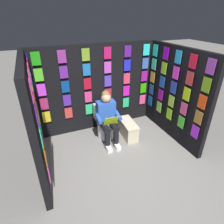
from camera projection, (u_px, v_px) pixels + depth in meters
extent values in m
plane|color=gray|center=(136.00, 180.00, 3.38)|extent=(30.00, 30.00, 0.00)
cube|color=black|center=(97.00, 89.00, 4.54)|extent=(2.95, 0.10, 2.06)
cube|color=yellow|center=(47.00, 117.00, 4.26)|extent=(0.17, 0.01, 0.26)
cube|color=#D03936|center=(69.00, 113.00, 4.43)|extent=(0.17, 0.01, 0.26)
cube|color=#30CC78|center=(89.00, 109.00, 4.60)|extent=(0.17, 0.01, 0.26)
cube|color=#81CF38|center=(108.00, 106.00, 4.77)|extent=(0.17, 0.01, 0.26)
cube|color=#28C577|center=(126.00, 103.00, 4.94)|extent=(0.17, 0.01, 0.26)
cube|color=#EF4387|center=(142.00, 99.00, 5.11)|extent=(0.17, 0.01, 0.26)
cube|color=#AB275D|center=(44.00, 104.00, 4.11)|extent=(0.17, 0.01, 0.26)
cube|color=#5025A0|center=(67.00, 100.00, 4.28)|extent=(0.17, 0.01, 0.26)
cube|color=#E53983|center=(88.00, 97.00, 4.45)|extent=(0.17, 0.01, 0.26)
cube|color=red|center=(108.00, 94.00, 4.62)|extent=(0.17, 0.01, 0.26)
cube|color=#D41BC2|center=(126.00, 91.00, 4.79)|extent=(0.17, 0.01, 0.26)
cube|color=#32AD0D|center=(143.00, 88.00, 4.96)|extent=(0.17, 0.01, 0.26)
cube|color=#D53AEA|center=(42.00, 90.00, 3.96)|extent=(0.17, 0.01, 0.26)
cube|color=navy|center=(65.00, 87.00, 4.13)|extent=(0.17, 0.01, 0.26)
cube|color=red|center=(88.00, 84.00, 4.30)|extent=(0.17, 0.01, 0.26)
cube|color=#5237C8|center=(108.00, 81.00, 4.47)|extent=(0.17, 0.01, 0.26)
cube|color=#F13962|center=(127.00, 79.00, 4.64)|extent=(0.17, 0.01, 0.26)
cube|color=#941894|center=(144.00, 76.00, 4.81)|extent=(0.17, 0.01, 0.26)
cube|color=#52C42A|center=(39.00, 75.00, 3.80)|extent=(0.17, 0.01, 0.26)
cube|color=#652396|center=(64.00, 72.00, 3.98)|extent=(0.17, 0.01, 0.26)
cube|color=blue|center=(87.00, 70.00, 4.15)|extent=(0.17, 0.01, 0.26)
cube|color=#C244C3|center=(108.00, 67.00, 4.32)|extent=(0.17, 0.01, 0.26)
cube|color=#2424E6|center=(127.00, 65.00, 4.49)|extent=(0.17, 0.01, 0.26)
cube|color=#3E5EB8|center=(145.00, 63.00, 4.66)|extent=(0.17, 0.01, 0.26)
cube|color=#209915|center=(36.00, 59.00, 3.65)|extent=(0.17, 0.01, 0.26)
cube|color=#892D8D|center=(62.00, 57.00, 3.82)|extent=(0.17, 0.01, 0.26)
cube|color=olive|center=(86.00, 55.00, 3.99)|extent=(0.17, 0.01, 0.26)
cube|color=#BE155C|center=(108.00, 53.00, 4.17)|extent=(0.17, 0.01, 0.26)
cube|color=#551A92|center=(128.00, 51.00, 4.34)|extent=(0.17, 0.01, 0.26)
cube|color=#2EDFDC|center=(146.00, 50.00, 4.51)|extent=(0.17, 0.01, 0.26)
cube|color=black|center=(175.00, 95.00, 4.20)|extent=(0.10, 1.97, 2.06)
cube|color=#0B55B1|center=(150.00, 101.00, 5.04)|extent=(0.01, 0.17, 0.26)
cube|color=#86D64A|center=(159.00, 107.00, 4.72)|extent=(0.01, 0.17, 0.26)
cube|color=#88DF1F|center=(169.00, 114.00, 4.39)|extent=(0.01, 0.17, 0.26)
cube|color=green|center=(181.00, 122.00, 4.07)|extent=(0.01, 0.17, 0.26)
cube|color=#A524EB|center=(195.00, 132.00, 3.74)|extent=(0.01, 0.17, 0.26)
cube|color=#2545A5|center=(151.00, 89.00, 4.89)|extent=(0.01, 0.17, 0.26)
cube|color=purple|center=(160.00, 95.00, 4.57)|extent=(0.01, 0.17, 0.26)
cube|color=#A3DB43|center=(171.00, 101.00, 4.24)|extent=(0.01, 0.17, 0.26)
cube|color=#E0468E|center=(184.00, 109.00, 3.91)|extent=(0.01, 0.17, 0.26)
cube|color=#A9722E|center=(198.00, 117.00, 3.59)|extent=(0.01, 0.17, 0.26)
cube|color=gold|center=(152.00, 77.00, 4.74)|extent=(0.01, 0.17, 0.26)
cube|color=blue|center=(162.00, 82.00, 4.41)|extent=(0.01, 0.17, 0.26)
cube|color=#2347B4|center=(173.00, 88.00, 4.09)|extent=(0.01, 0.17, 0.26)
cube|color=#BFEC18|center=(186.00, 94.00, 3.76)|extent=(0.01, 0.17, 0.26)
cube|color=#F14513|center=(202.00, 102.00, 3.44)|extent=(0.01, 0.17, 0.26)
cube|color=#46EDA1|center=(154.00, 64.00, 4.59)|extent=(0.01, 0.17, 0.26)
cube|color=#9CDF2C|center=(164.00, 68.00, 4.26)|extent=(0.01, 0.17, 0.26)
cube|color=#E738D6|center=(176.00, 73.00, 3.94)|extent=(0.01, 0.17, 0.26)
cube|color=#BA333A|center=(190.00, 78.00, 3.61)|extent=(0.01, 0.17, 0.26)
cube|color=#68971B|center=(206.00, 85.00, 3.29)|extent=(0.01, 0.17, 0.26)
cube|color=#27D8CD|center=(155.00, 50.00, 4.44)|extent=(0.01, 0.17, 0.26)
cube|color=#9B0FCD|center=(166.00, 53.00, 4.11)|extent=(0.01, 0.17, 0.26)
cube|color=#289DDD|center=(178.00, 57.00, 3.79)|extent=(0.01, 0.17, 0.26)
cube|color=red|center=(193.00, 61.00, 3.46)|extent=(0.01, 0.17, 0.26)
cube|color=purple|center=(211.00, 66.00, 3.13)|extent=(0.01, 0.17, 0.26)
cube|color=black|center=(34.00, 121.00, 3.19)|extent=(0.10, 1.97, 2.06)
cube|color=#EF45B0|center=(49.00, 173.00, 2.78)|extent=(0.01, 0.17, 0.26)
cube|color=#EA4689|center=(46.00, 156.00, 3.11)|extent=(0.01, 0.17, 0.26)
cube|color=red|center=(44.00, 142.00, 3.44)|extent=(0.01, 0.17, 0.26)
cube|color=blue|center=(42.00, 131.00, 3.76)|extent=(0.01, 0.17, 0.26)
cube|color=#58940D|center=(40.00, 122.00, 4.09)|extent=(0.01, 0.17, 0.26)
cube|color=#AB6B10|center=(45.00, 156.00, 2.63)|extent=(0.01, 0.17, 0.26)
cube|color=#353DA9|center=(43.00, 140.00, 2.96)|extent=(0.01, 0.17, 0.26)
cube|color=#1882D3|center=(40.00, 127.00, 3.28)|extent=(0.01, 0.17, 0.26)
cube|color=gold|center=(39.00, 117.00, 3.61)|extent=(0.01, 0.17, 0.26)
cube|color=#21EFE5|center=(37.00, 108.00, 3.94)|extent=(0.01, 0.17, 0.26)
cube|color=#2CE47A|center=(41.00, 137.00, 2.48)|extent=(0.01, 0.17, 0.26)
cube|color=#98CD1F|center=(39.00, 122.00, 2.81)|extent=(0.01, 0.17, 0.26)
cube|color=#EAE849|center=(37.00, 111.00, 3.13)|extent=(0.01, 0.17, 0.26)
cube|color=#99093A|center=(36.00, 101.00, 3.46)|extent=(0.01, 0.17, 0.26)
cube|color=maroon|center=(34.00, 94.00, 3.78)|extent=(0.01, 0.17, 0.26)
cube|color=#5B15A7|center=(36.00, 115.00, 2.33)|extent=(0.01, 0.17, 0.26)
cube|color=#D24A2B|center=(35.00, 102.00, 2.66)|extent=(0.01, 0.17, 0.26)
cube|color=#E4A24F|center=(33.00, 93.00, 2.98)|extent=(0.01, 0.17, 0.26)
cube|color=teal|center=(32.00, 85.00, 3.31)|extent=(0.01, 0.17, 0.26)
cube|color=#11ADCB|center=(31.00, 78.00, 3.63)|extent=(0.01, 0.17, 0.26)
cube|color=#C02E8C|center=(31.00, 91.00, 2.18)|extent=(0.01, 0.17, 0.26)
cube|color=#D73A8F|center=(30.00, 80.00, 2.50)|extent=(0.01, 0.17, 0.26)
cube|color=#EF3E67|center=(29.00, 72.00, 2.83)|extent=(0.01, 0.17, 0.26)
cube|color=maroon|center=(28.00, 66.00, 3.16)|extent=(0.01, 0.17, 0.26)
cube|color=#1B119F|center=(28.00, 61.00, 3.48)|extent=(0.01, 0.17, 0.26)
cylinder|color=white|center=(106.00, 130.00, 4.46)|extent=(0.38, 0.38, 0.40)
cylinder|color=white|center=(106.00, 122.00, 4.36)|extent=(0.41, 0.41, 0.02)
cube|color=white|center=(102.00, 111.00, 4.50)|extent=(0.39, 0.20, 0.36)
cylinder|color=white|center=(103.00, 112.00, 4.42)|extent=(0.39, 0.09, 0.39)
cube|color=blue|center=(106.00, 112.00, 4.21)|extent=(0.41, 0.24, 0.52)
sphere|color=tan|center=(106.00, 98.00, 4.02)|extent=(0.21, 0.21, 0.21)
sphere|color=olive|center=(106.00, 94.00, 4.01)|extent=(0.17, 0.17, 0.17)
cylinder|color=black|center=(113.00, 125.00, 4.19)|extent=(0.17, 0.41, 0.15)
cylinder|color=black|center=(105.00, 127.00, 4.13)|extent=(0.17, 0.41, 0.15)
cylinder|color=black|center=(116.00, 138.00, 4.15)|extent=(0.12, 0.12, 0.42)
cylinder|color=black|center=(107.00, 140.00, 4.08)|extent=(0.12, 0.12, 0.42)
cube|color=white|center=(117.00, 146.00, 4.17)|extent=(0.12, 0.26, 0.09)
cube|color=white|center=(108.00, 148.00, 4.11)|extent=(0.12, 0.26, 0.09)
cylinder|color=blue|center=(118.00, 115.00, 4.14)|extent=(0.10, 0.31, 0.13)
cylinder|color=blue|center=(99.00, 119.00, 4.00)|extent=(0.10, 0.31, 0.13)
cube|color=#B3DE1B|center=(111.00, 121.00, 3.95)|extent=(0.31, 0.14, 0.23)
cube|color=beige|center=(128.00, 130.00, 4.51)|extent=(0.32, 0.67, 0.35)
cube|color=beige|center=(128.00, 123.00, 4.42)|extent=(0.34, 0.70, 0.03)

